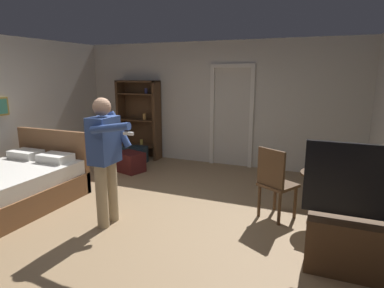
# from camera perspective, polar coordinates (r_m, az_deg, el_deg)

# --- Properties ---
(ground_plane) EXTENTS (6.96, 6.96, 0.00)m
(ground_plane) POSITION_cam_1_polar(r_m,az_deg,el_deg) (4.54, -10.14, -13.32)
(ground_plane) COLOR #997A56
(wall_back) EXTENTS (6.28, 0.12, 2.59)m
(wall_back) POSITION_cam_1_polar(r_m,az_deg,el_deg) (7.04, 3.77, 7.06)
(wall_back) COLOR beige
(wall_back) RESTS_ON ground_plane
(doorway_frame) EXTENTS (0.93, 0.08, 2.13)m
(doorway_frame) POSITION_cam_1_polar(r_m,az_deg,el_deg) (6.84, 6.99, 6.21)
(doorway_frame) COLOR white
(doorway_frame) RESTS_ON ground_plane
(bed) EXTENTS (1.46, 1.92, 1.02)m
(bed) POSITION_cam_1_polar(r_m,az_deg,el_deg) (5.57, -29.13, -6.44)
(bed) COLOR brown
(bed) RESTS_ON ground_plane
(bookshelf) EXTENTS (1.01, 0.32, 1.78)m
(bookshelf) POSITION_cam_1_polar(r_m,az_deg,el_deg) (7.61, -9.20, 4.83)
(bookshelf) COLOR #4C331E
(bookshelf) RESTS_ON ground_plane
(tv_flatscreen) EXTENTS (1.23, 0.40, 1.32)m
(tv_flatscreen) POSITION_cam_1_polar(r_m,az_deg,el_deg) (3.67, 28.32, -14.33)
(tv_flatscreen) COLOR #4C331E
(tv_flatscreen) RESTS_ON ground_plane
(side_table) EXTENTS (0.62, 0.62, 0.70)m
(side_table) POSITION_cam_1_polar(r_m,az_deg,el_deg) (4.55, 22.17, -7.56)
(side_table) COLOR #4C331E
(side_table) RESTS_ON ground_plane
(laptop) EXTENTS (0.39, 0.39, 0.17)m
(laptop) POSITION_cam_1_polar(r_m,az_deg,el_deg) (4.43, 21.94, -4.25)
(laptop) COLOR black
(laptop) RESTS_ON side_table
(bottle_on_table) EXTENTS (0.06, 0.06, 0.29)m
(bottle_on_table) POSITION_cam_1_polar(r_m,az_deg,el_deg) (4.38, 24.37, -3.68)
(bottle_on_table) COLOR #3D400E
(bottle_on_table) RESTS_ON side_table
(wooden_chair) EXTENTS (0.57, 0.57, 0.99)m
(wooden_chair) POSITION_cam_1_polar(r_m,az_deg,el_deg) (4.50, 14.33, -6.25)
(wooden_chair) COLOR #4C331E
(wooden_chair) RESTS_ON ground_plane
(person_blue_shirt) EXTENTS (0.72, 0.53, 1.66)m
(person_blue_shirt) POSITION_cam_1_polar(r_m,az_deg,el_deg) (4.25, -14.95, -1.68)
(person_blue_shirt) COLOR tan
(person_blue_shirt) RESTS_ON ground_plane
(suitcase_dark) EXTENTS (0.60, 0.39, 0.37)m
(suitcase_dark) POSITION_cam_1_polar(r_m,az_deg,el_deg) (7.27, -10.17, -1.85)
(suitcase_dark) COLOR #1E2D38
(suitcase_dark) RESTS_ON ground_plane
(suitcase_small) EXTENTS (0.63, 0.54, 0.39)m
(suitcase_small) POSITION_cam_1_polar(r_m,az_deg,el_deg) (6.65, -10.87, -3.12)
(suitcase_small) COLOR #4C1919
(suitcase_small) RESTS_ON ground_plane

